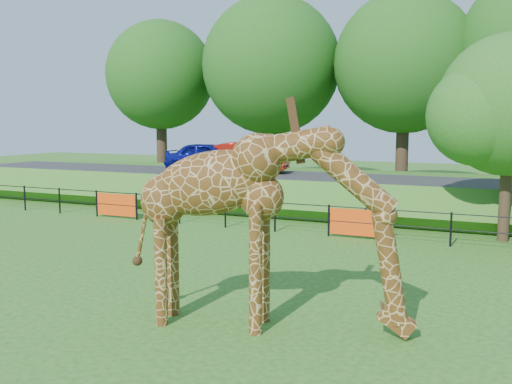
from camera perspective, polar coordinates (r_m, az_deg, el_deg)
ground at (r=13.68m, az=-11.08°, el=-9.81°), size 90.00×90.00×0.00m
giraffe at (r=10.74m, az=1.26°, el=-3.66°), size 5.54×2.01×3.89m
perimeter_fence at (r=20.43m, az=1.91°, el=-2.47°), size 28.07×0.10×1.10m
embankment at (r=27.44m, az=7.84°, el=0.15°), size 40.00×9.00×1.30m
road at (r=25.93m, az=6.94°, el=1.34°), size 40.00×5.00×0.12m
car_blue at (r=28.15m, az=-4.66°, el=3.48°), size 4.50×2.00×1.50m
car_red at (r=28.10m, az=-1.32°, el=3.45°), size 4.67×2.35×1.47m
visitor at (r=20.10m, az=11.51°, el=-2.37°), size 0.55×0.41×1.38m
bg_tree_line at (r=33.31m, az=14.47°, el=12.49°), size 37.30×8.80×11.82m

